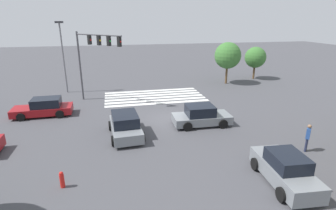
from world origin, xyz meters
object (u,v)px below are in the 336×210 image
object	(u,v)px
tree_corner_b	(255,57)
fire_hydrant	(62,180)
car_2	(44,108)
car_5	(285,170)
car_0	(125,125)
pedestrian	(308,136)
street_light_pole_a	(63,51)
tree_corner_c	(228,56)
traffic_signal_mast	(94,50)
car_4	(201,116)

from	to	relation	value
tree_corner_b	fire_hydrant	bearing A→B (deg)	42.95
car_2	car_5	world-z (taller)	car_5
car_0	fire_hydrant	world-z (taller)	car_0
car_2	pedestrian	bearing A→B (deg)	148.23
pedestrian	street_light_pole_a	bearing A→B (deg)	-2.10
pedestrian	tree_corner_c	xyz separation A→B (m)	(-2.70, -17.80, 2.51)
car_5	car_0	bearing A→B (deg)	49.51
car_2	traffic_signal_mast	bearing A→B (deg)	-148.93
car_5	tree_corner_c	distance (m)	21.51
traffic_signal_mast	tree_corner_b	world-z (taller)	traffic_signal_mast
car_2	tree_corner_c	world-z (taller)	tree_corner_c
pedestrian	street_light_pole_a	xyz separation A→B (m)	(16.39, -17.65, 3.58)
car_0	car_5	world-z (taller)	car_5
car_0	pedestrian	bearing A→B (deg)	63.03
traffic_signal_mast	car_2	size ratio (longest dim) A/B	1.41
car_5	pedestrian	xyz separation A→B (m)	(-3.42, -2.64, 0.25)
car_5	pedestrian	size ratio (longest dim) A/B	2.45
car_0	street_light_pole_a	size ratio (longest dim) A/B	0.57
car_0	car_4	bearing A→B (deg)	93.96
traffic_signal_mast	pedestrian	distance (m)	18.73
traffic_signal_mast	fire_hydrant	distance (m)	14.42
traffic_signal_mast	tree_corner_b	xyz separation A→B (m)	(-20.44, -6.56, -2.15)
tree_corner_b	traffic_signal_mast	bearing A→B (deg)	17.80
car_2	street_light_pole_a	bearing A→B (deg)	-97.50
car_4	fire_hydrant	xyz separation A→B (m)	(9.21, 6.11, -0.29)
street_light_pole_a	fire_hydrant	distance (m)	18.91
traffic_signal_mast	street_light_pole_a	world-z (taller)	street_light_pole_a
street_light_pole_a	pedestrian	bearing A→B (deg)	132.89
car_4	car_5	world-z (taller)	car_5
tree_corner_c	car_2	bearing A→B (deg)	20.77
traffic_signal_mast	car_4	bearing A→B (deg)	1.86
car_4	fire_hydrant	distance (m)	11.06
car_0	car_4	size ratio (longest dim) A/B	0.96
car_0	tree_corner_c	distance (m)	18.98
car_4	tree_corner_b	size ratio (longest dim) A/B	1.03
street_light_pole_a	tree_corner_c	distance (m)	19.13
traffic_signal_mast	tree_corner_b	distance (m)	21.57
traffic_signal_mast	car_0	distance (m)	9.54
tree_corner_c	traffic_signal_mast	bearing A→B (deg)	17.27
traffic_signal_mast	pedestrian	bearing A→B (deg)	-0.01
pedestrian	tree_corner_b	distance (m)	20.98
car_5	tree_corner_c	size ratio (longest dim) A/B	0.85
street_light_pole_a	car_0	bearing A→B (deg)	113.52
car_5	traffic_signal_mast	bearing A→B (deg)	35.93
car_0	pedestrian	distance (m)	11.74
car_0	tree_corner_b	distance (m)	23.60
tree_corner_c	fire_hydrant	size ratio (longest dim) A/B	5.98
tree_corner_b	car_0	bearing A→B (deg)	39.00
car_0	street_light_pole_a	xyz separation A→B (m)	(5.63, -12.95, 3.82)
car_4	fire_hydrant	world-z (taller)	car_4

